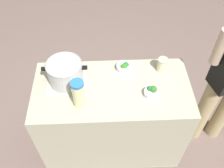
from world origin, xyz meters
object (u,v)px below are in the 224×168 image
object	(u,v)px
cooking_pot	(65,72)
lemonade_pitcher	(79,94)
mason_jar	(162,65)
broccoli_bowl_front	(152,91)
broccoli_bowl_center	(124,67)

from	to	relation	value
cooking_pot	lemonade_pitcher	size ratio (longest dim) A/B	1.37
mason_jar	lemonade_pitcher	bearing A→B (deg)	-153.65
lemonade_pitcher	broccoli_bowl_front	size ratio (longest dim) A/B	2.40
lemonade_pitcher	mason_jar	bearing A→B (deg)	26.35
mason_jar	broccoli_bowl_front	world-z (taller)	mason_jar
cooking_pot	broccoli_bowl_center	world-z (taller)	cooking_pot
lemonade_pitcher	broccoli_bowl_front	xyz separation A→B (m)	(0.54, 0.07, -0.09)
mason_jar	broccoli_bowl_center	bearing A→B (deg)	176.34
mason_jar	broccoli_bowl_center	size ratio (longest dim) A/B	0.95
broccoli_bowl_front	lemonade_pitcher	bearing A→B (deg)	-172.13
lemonade_pitcher	broccoli_bowl_center	world-z (taller)	lemonade_pitcher
broccoli_bowl_front	broccoli_bowl_center	bearing A→B (deg)	124.44
cooking_pot	lemonade_pitcher	world-z (taller)	lemonade_pitcher
broccoli_bowl_front	broccoli_bowl_center	world-z (taller)	broccoli_bowl_front
lemonade_pitcher	cooking_pot	bearing A→B (deg)	116.37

